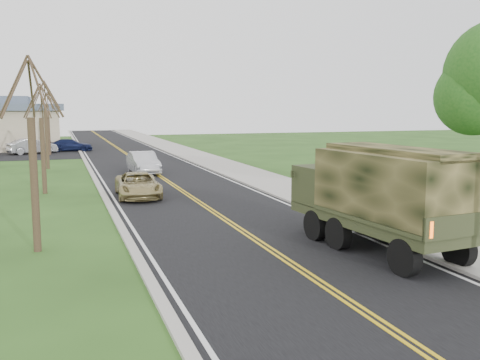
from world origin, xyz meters
name	(u,v)px	position (x,y,z in m)	size (l,w,h in m)	color
ground	(430,357)	(0.00, 0.00, 0.00)	(160.00, 160.00, 0.00)	#244416
road	(133,158)	(0.00, 40.00, 0.01)	(8.00, 120.00, 0.01)	black
curb_right	(179,156)	(4.15, 40.00, 0.06)	(0.30, 120.00, 0.12)	#9E998E
sidewalk_right	(198,156)	(5.90, 40.00, 0.05)	(3.20, 120.00, 0.10)	#9E998E
curb_left	(84,159)	(-4.15, 40.00, 0.05)	(0.30, 120.00, 0.10)	#9E998E
bare_tree_a	(33,169)	(-7.00, 10.00, 2.63)	(1.93, 2.26, 6.08)	#38281C
bare_tree_b	(43,147)	(-7.00, 22.00, 2.48)	(1.83, 2.14, 5.73)	#38281C
bare_tree_c	(46,131)	(-7.00, 34.00, 2.78)	(2.04, 2.39, 6.42)	#38281C
bare_tree_d	(49,128)	(-7.00, 46.00, 2.55)	(1.88, 2.20, 5.91)	#38281C
military_truck	(381,192)	(3.16, 6.48, 1.91)	(3.01, 6.88, 3.33)	black
suv_champagne	(138,185)	(-2.52, 19.23, 0.62)	(2.07, 4.48, 1.25)	#9E8F59
sedan_silver	(143,163)	(-0.80, 28.76, 0.75)	(1.59, 4.55, 1.50)	silver
pickup_navy	(415,184)	(10.72, 14.74, 0.66)	(1.86, 4.58, 1.33)	black
lot_car_silver	(32,146)	(-8.61, 47.76, 0.75)	(1.58, 4.54, 1.50)	#A5A5A9
lot_car_navy	(71,145)	(-5.00, 50.00, 0.63)	(1.77, 4.35, 1.26)	#0F1638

